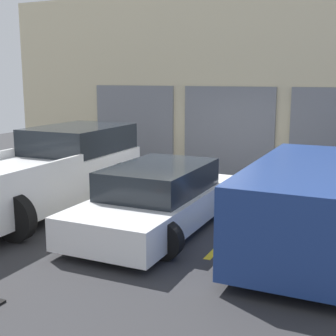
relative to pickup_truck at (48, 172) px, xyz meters
name	(u,v)px	position (x,y,z in m)	size (l,w,h in m)	color
ground_plane	(196,202)	(2.85, 1.78, -0.82)	(28.00, 28.00, 0.00)	#2D2D30
shophouse_building	(239,86)	(2.84, 5.07, 1.80)	(15.40, 0.68, 5.32)	beige
pickup_truck	(48,172)	(0.00, 0.00, 0.00)	(2.61, 5.56, 1.71)	white
sedan_white	(158,199)	(2.85, -0.28, -0.24)	(2.21, 4.37, 1.23)	white
sedan_side	(311,204)	(5.69, -0.31, -0.01)	(2.33, 4.41, 1.49)	navy
parking_stripe_left	(95,219)	(1.42, -0.31, -0.82)	(0.12, 2.20, 0.01)	gold
parking_stripe_centre	(227,238)	(4.27, -0.31, -0.82)	(0.12, 2.20, 0.01)	gold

